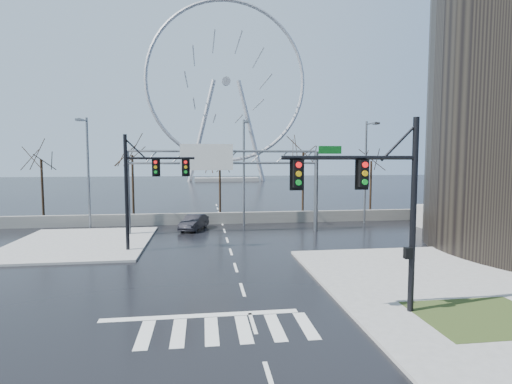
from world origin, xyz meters
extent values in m
plane|color=black|center=(0.00, 0.00, 0.00)|extent=(260.00, 260.00, 0.00)
cube|color=gray|center=(10.00, 2.00, 0.07)|extent=(12.00, 10.00, 0.15)
cube|color=gray|center=(-11.00, 12.00, 0.07)|extent=(10.00, 12.00, 0.15)
cube|color=#2C3717|center=(9.00, -5.00, 0.15)|extent=(5.00, 4.00, 0.02)
cube|color=slate|center=(0.00, 20.00, 0.55)|extent=(52.00, 0.50, 1.10)
cylinder|color=black|center=(6.50, -4.00, 4.00)|extent=(0.24, 0.24, 8.00)
cylinder|color=black|center=(3.80, -4.00, 6.40)|extent=(5.40, 0.16, 0.16)
cube|color=black|center=(4.30, -4.15, 5.80)|extent=(0.35, 0.28, 1.05)
cube|color=black|center=(1.70, -4.15, 5.80)|extent=(0.35, 0.28, 1.05)
cylinder|color=black|center=(-7.00, 9.00, 4.00)|extent=(0.24, 0.24, 8.00)
cylinder|color=black|center=(-4.70, 9.00, 6.40)|extent=(4.60, 0.16, 0.16)
cube|color=black|center=(-5.00, 8.85, 5.80)|extent=(0.35, 0.28, 1.05)
cube|color=black|center=(-3.00, 8.85, 5.80)|extent=(0.35, 0.28, 1.05)
cylinder|color=slate|center=(-8.00, 15.00, 3.50)|extent=(0.36, 0.36, 7.00)
cylinder|color=slate|center=(8.00, 15.00, 3.50)|extent=(0.36, 0.36, 7.00)
cylinder|color=slate|center=(0.00, 15.00, 7.00)|extent=(16.00, 0.20, 0.20)
cylinder|color=slate|center=(0.00, 15.00, 6.00)|extent=(16.00, 0.20, 0.20)
cube|color=#0A5115|center=(-1.50, 14.85, 6.50)|extent=(4.20, 0.10, 2.00)
cube|color=silver|center=(-1.50, 14.79, 6.50)|extent=(4.40, 0.02, 2.20)
cylinder|color=slate|center=(-12.00, 18.50, 5.00)|extent=(0.20, 0.20, 10.00)
cylinder|color=slate|center=(-12.00, 17.40, 9.70)|extent=(0.12, 2.20, 0.12)
cube|color=slate|center=(-12.00, 16.40, 9.60)|extent=(0.50, 0.70, 0.18)
cylinder|color=slate|center=(2.00, 18.50, 5.00)|extent=(0.20, 0.20, 10.00)
cylinder|color=slate|center=(2.00, 17.40, 9.70)|extent=(0.12, 2.20, 0.12)
cube|color=slate|center=(2.00, 16.40, 9.60)|extent=(0.50, 0.70, 0.18)
cylinder|color=slate|center=(14.00, 18.50, 5.00)|extent=(0.20, 0.20, 10.00)
cylinder|color=slate|center=(14.00, 17.40, 9.70)|extent=(0.12, 2.20, 0.12)
cube|color=slate|center=(14.00, 16.40, 9.60)|extent=(0.50, 0.70, 0.18)
cylinder|color=black|center=(-18.00, 24.00, 3.15)|extent=(0.24, 0.24, 6.30)
cylinder|color=black|center=(-9.00, 23.50, 3.38)|extent=(0.24, 0.24, 6.75)
cylinder|color=black|center=(0.00, 24.50, 2.93)|extent=(0.24, 0.24, 5.85)
cylinder|color=black|center=(9.00, 23.50, 3.51)|extent=(0.24, 0.24, 7.02)
cylinder|color=black|center=(17.00, 24.00, 3.06)|extent=(0.24, 0.24, 6.12)
cube|color=gray|center=(5.00, 95.00, 0.50)|extent=(18.00, 6.00, 1.00)
torus|color=#B2B2B7|center=(5.00, 95.00, 28.00)|extent=(45.00, 1.00, 45.00)
cylinder|color=#B2B2B7|center=(5.00, 95.00, 28.00)|extent=(2.40, 1.50, 2.40)
cylinder|color=#B2B2B7|center=(-2.00, 95.00, 14.00)|extent=(8.28, 1.20, 28.82)
cylinder|color=#B2B2B7|center=(12.00, 95.00, 14.00)|extent=(8.28, 1.20, 28.82)
imported|color=black|center=(-2.68, 17.00, 0.67)|extent=(2.76, 4.34, 1.35)
camera|label=1|loc=(-1.87, -18.88, 6.36)|focal=28.00mm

